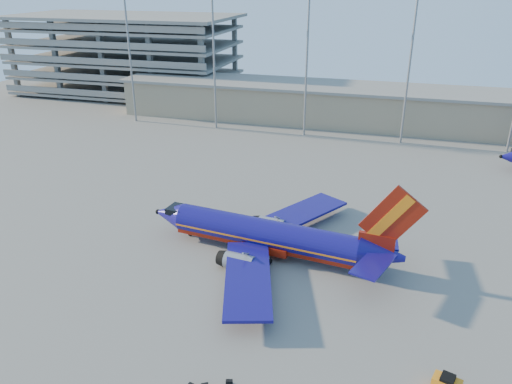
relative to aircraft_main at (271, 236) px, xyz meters
The scene contains 6 objects.
ground 4.85m from the aircraft_main, 99.88° to the left, with size 220.00×220.00×0.00m, color slate.
terminal_building 62.84m from the aircraft_main, 81.50° to the left, with size 122.00×16.00×8.50m.
parking_garage 100.65m from the aircraft_main, 128.74° to the left, with size 62.00×32.00×21.40m.
light_mast_row 52.53m from the aircraft_main, 85.12° to the left, with size 101.60×1.60×28.65m.
aircraft_main is the anchor object (origin of this frame).
baggage_tug 26.12m from the aircraft_main, 42.28° to the right, with size 2.57×1.99×1.63m.
Camera 1 is at (13.65, -55.73, 31.40)m, focal length 35.00 mm.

